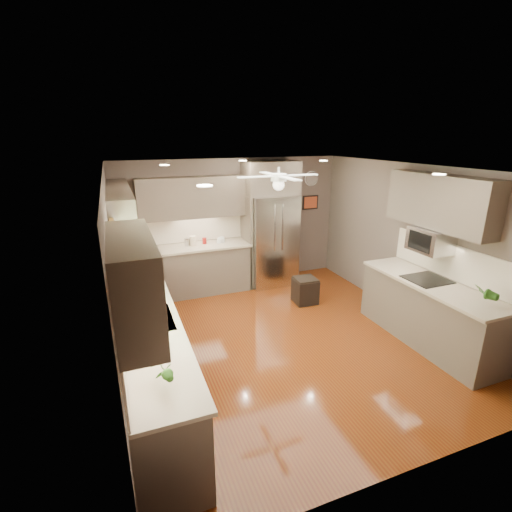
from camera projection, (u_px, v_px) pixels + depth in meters
floor at (284, 339)px, 5.57m from camera, size 5.00×5.00×0.00m
ceiling at (288, 169)px, 4.79m from camera, size 5.00×5.00×0.00m
wall_back at (232, 223)px, 7.40m from camera, size 4.50×0.00×4.50m
wall_front at (421, 354)px, 2.97m from camera, size 4.50×0.00×4.50m
wall_left at (115, 282)px, 4.41m from camera, size 0.00×5.00×5.00m
wall_right at (413, 244)px, 5.95m from camera, size 0.00×5.00×5.00m
canister_b at (187, 242)px, 6.92m from camera, size 0.10×0.10×0.15m
canister_c at (193, 241)px, 6.91m from camera, size 0.15×0.15×0.20m
canister_d at (204, 241)px, 7.04m from camera, size 0.08×0.08×0.12m
soap_bottle at (134, 296)px, 4.52m from camera, size 0.10×0.10×0.21m
potted_plant_left at (162, 370)px, 3.02m from camera, size 0.18×0.13×0.31m
potted_plant_right at (485, 293)px, 4.49m from camera, size 0.19×0.16×0.30m
bowl at (221, 242)px, 7.12m from camera, size 0.25×0.25×0.05m
left_run at (146, 329)px, 4.88m from camera, size 0.65×4.70×1.45m
back_run at (201, 268)px, 7.12m from camera, size 1.85×0.65×1.45m
uppers at (220, 211)px, 5.36m from camera, size 4.50×4.70×0.95m
window at (116, 272)px, 3.88m from camera, size 0.05×1.12×0.92m
sink at (150, 322)px, 4.18m from camera, size 0.50×0.70×0.32m
refrigerator at (271, 226)px, 7.35m from camera, size 1.06×0.75×2.45m
right_run at (429, 311)px, 5.37m from camera, size 0.70×2.20×1.45m
microwave at (430, 240)px, 5.32m from camera, size 0.43×0.55×0.34m
ceiling_fan at (279, 179)px, 5.11m from camera, size 1.18×1.18×0.32m
recessed_lights at (273, 167)px, 5.13m from camera, size 2.84×3.14×0.01m
wall_clock at (311, 179)px, 7.73m from camera, size 0.30×0.03×0.30m
framed_print at (310, 202)px, 7.88m from camera, size 0.36×0.03×0.30m
stool at (305, 290)px, 6.71m from camera, size 0.41×0.41×0.47m
paper_towel at (154, 340)px, 3.48m from camera, size 0.12×0.12×0.30m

